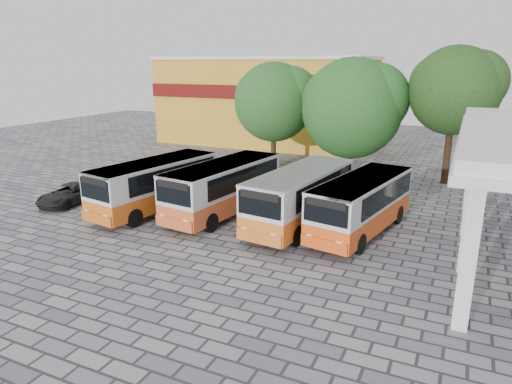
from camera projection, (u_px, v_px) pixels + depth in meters
The scene contains 10 objects.
ground at pixel (259, 253), 19.26m from camera, with size 90.00×90.00×0.00m, color slate.
shophouse_block at pixel (268, 100), 45.23m from camera, with size 20.40×10.40×8.30m.
bus_far_left at pixel (155, 182), 24.39m from camera, with size 3.51×7.90×2.74m.
bus_centre_left at pixel (223, 185), 23.78m from camera, with size 3.30×7.91×2.76m.
bus_centre_right at pixel (301, 194), 22.13m from camera, with size 3.27×7.95×2.78m.
bus_far_right at pixel (362, 202), 21.18m from camera, with size 3.55×7.66×2.64m.
tree_left at pixel (275, 99), 34.00m from camera, with size 6.19×5.90×7.86m.
tree_middle at pixel (353, 105), 31.19m from camera, with size 7.22×6.88×8.17m.
tree_right at pixel (456, 88), 28.75m from camera, with size 5.88×5.60×8.86m.
parked_car at pixel (69, 194), 25.95m from camera, with size 1.83×3.97×1.10m, color black.
Camera 1 is at (7.41, -16.19, 7.78)m, focal length 32.00 mm.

